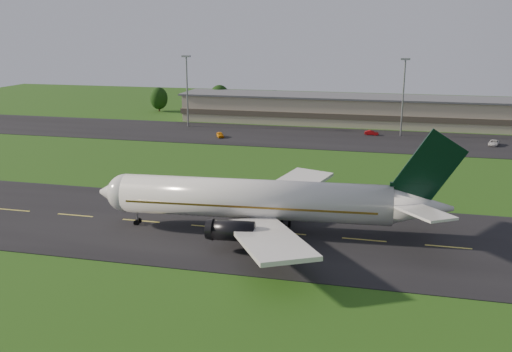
% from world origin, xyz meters
% --- Properties ---
extents(ground, '(360.00, 360.00, 0.00)m').
position_xyz_m(ground, '(0.00, 0.00, 0.00)').
color(ground, '#1D4310').
rests_on(ground, ground).
extents(taxiway, '(220.00, 30.00, 0.10)m').
position_xyz_m(taxiway, '(0.00, 0.00, 0.05)').
color(taxiway, black).
rests_on(taxiway, ground).
extents(apron, '(260.00, 30.00, 0.10)m').
position_xyz_m(apron, '(0.00, 72.00, 0.05)').
color(apron, black).
rests_on(apron, ground).
extents(airliner, '(51.29, 42.06, 15.57)m').
position_xyz_m(airliner, '(-14.62, 0.07, 4.66)').
color(airliner, silver).
rests_on(airliner, ground).
extents(terminal, '(145.00, 16.00, 8.40)m').
position_xyz_m(terminal, '(6.40, 96.18, 3.99)').
color(terminal, tan).
rests_on(terminal, ground).
extents(light_mast_west, '(2.40, 1.20, 20.35)m').
position_xyz_m(light_mast_west, '(-55.00, 80.00, 12.74)').
color(light_mast_west, gray).
rests_on(light_mast_west, ground).
extents(light_mast_centre, '(2.40, 1.20, 20.35)m').
position_xyz_m(light_mast_centre, '(5.00, 80.00, 12.74)').
color(light_mast_centre, gray).
rests_on(light_mast_centre, ground).
extents(tree_line, '(197.03, 9.89, 9.71)m').
position_xyz_m(tree_line, '(32.99, 105.94, 4.85)').
color(tree_line, black).
rests_on(tree_line, ground).
extents(service_vehicle_a, '(3.14, 4.20, 1.33)m').
position_xyz_m(service_vehicle_a, '(-41.05, 66.20, 0.77)').
color(service_vehicle_a, orange).
rests_on(service_vehicle_a, apron).
extents(service_vehicle_b, '(3.78, 1.53, 1.22)m').
position_xyz_m(service_vehicle_b, '(-2.57, 78.70, 0.71)').
color(service_vehicle_b, maroon).
rests_on(service_vehicle_b, apron).
extents(service_vehicle_c, '(3.38, 5.15, 1.32)m').
position_xyz_m(service_vehicle_c, '(27.12, 71.88, 0.76)').
color(service_vehicle_c, silver).
rests_on(service_vehicle_c, apron).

